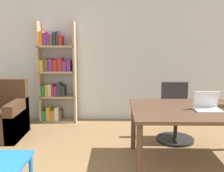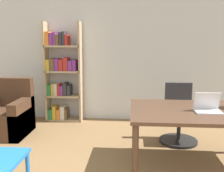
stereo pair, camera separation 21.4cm
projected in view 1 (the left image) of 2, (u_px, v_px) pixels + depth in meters
The scene contains 6 objects.
wall_back at pixel (117, 53), 5.17m from camera, with size 8.00×0.06×2.70m.
desk at pixel (201, 115), 3.30m from camera, with size 1.74×1.10×0.75m.
laptop at pixel (207, 106), 3.20m from camera, with size 0.31×0.23×0.23m.
office_chair at pixel (175, 117), 4.22m from camera, with size 0.60×0.60×0.93m.
armchair at pixel (2, 118), 4.35m from camera, with size 0.71×0.75×0.94m.
bookshelf at pixel (55, 76), 5.08m from camera, with size 0.72×0.28×1.95m.
Camera 1 is at (-0.02, -0.68, 1.60)m, focal length 42.00 mm.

